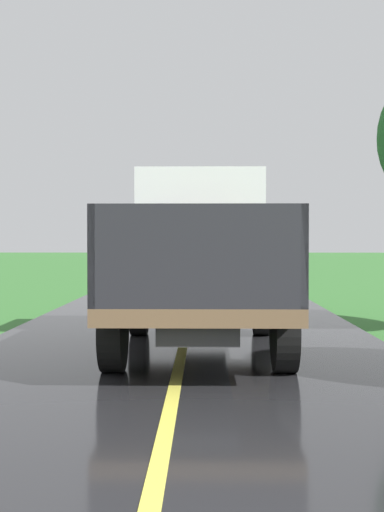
{
  "coord_description": "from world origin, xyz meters",
  "views": [
    {
      "loc": [
        0.33,
        -1.03,
        1.69
      ],
      "look_at": [
        0.09,
        12.4,
        1.4
      ],
      "focal_mm": 48.9,
      "sensor_mm": 36.0,
      "label": 1
    }
  ],
  "objects": [
    {
      "name": "banana_truck_near",
      "position": [
        0.27,
        9.97,
        1.47
      ],
      "size": [
        2.38,
        5.82,
        2.8
      ],
      "color": "#2D2D30",
      "rests_on": "road_surface"
    }
  ]
}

